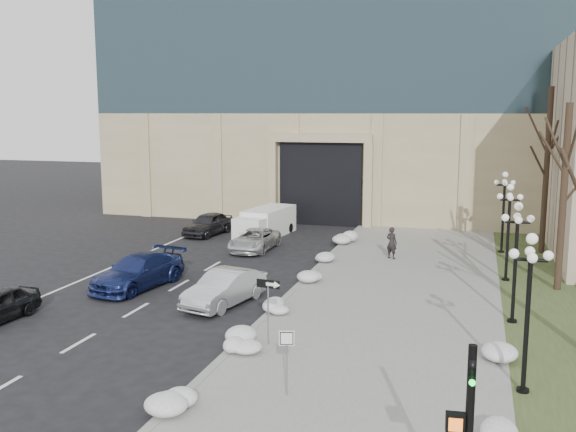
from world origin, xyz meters
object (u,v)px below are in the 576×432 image
object	(u,v)px
lamppost_d	(504,201)
car_d	(255,240)
car_e	(208,224)
lamppost_b	(516,246)
box_truck	(265,223)
one_way_sign	(272,292)
car_c	(138,271)
car_b	(225,288)
lamppost_a	(529,292)
lamppost_c	(509,219)
keep_sign	(287,349)
pedestrian	(392,243)

from	to	relation	value
lamppost_d	car_d	bearing A→B (deg)	-167.62
car_e	lamppost_b	distance (m)	23.15
lamppost_b	car_e	bearing A→B (deg)	143.70
lamppost_d	box_truck	bearing A→B (deg)	175.22
car_d	car_e	world-z (taller)	car_e
one_way_sign	box_truck	bearing A→B (deg)	115.95
car_c	lamppost_b	world-z (taller)	lamppost_b
car_c	car_d	size ratio (longest dim) A/B	1.17
car_b	lamppost_d	bearing A→B (deg)	62.79
car_d	lamppost_a	distance (m)	21.72
car_e	box_truck	distance (m)	3.87
box_truck	lamppost_d	size ratio (longest dim) A/B	1.25
car_c	lamppost_d	distance (m)	20.70
car_b	one_way_sign	xyz separation A→B (m)	(3.46, -4.24, 1.26)
lamppost_b	lamppost_d	distance (m)	13.00
car_e	lamppost_c	xyz separation A→B (m)	(18.57, -7.14, 2.32)
car_c	keep_sign	bearing A→B (deg)	-33.29
box_truck	lamppost_b	distance (m)	20.61
keep_sign	lamppost_c	xyz separation A→B (m)	(6.47, 15.18, 1.59)
car_b	lamppost_c	size ratio (longest dim) A/B	0.94
box_truck	car_c	bearing A→B (deg)	-89.94
lamppost_a	lamppost_c	distance (m)	13.00
car_c	pedestrian	xyz separation A→B (m)	(10.60, 8.83, 0.24)
lamppost_c	car_d	bearing A→B (deg)	166.23
keep_sign	pedestrian	bearing A→B (deg)	72.78
car_c	car_d	distance (m)	9.58
keep_sign	car_e	bearing A→B (deg)	103.14
one_way_sign	lamppost_d	bearing A→B (deg)	72.66
car_c	lamppost_b	distance (m)	16.64
car_b	lamppost_d	world-z (taller)	lamppost_d
car_d	lamppost_b	bearing A→B (deg)	-35.03
car_b	car_c	xyz separation A→B (m)	(-4.91, 1.44, 0.03)
car_e	box_truck	xyz separation A→B (m)	(3.82, 0.59, 0.13)
car_b	lamppost_b	world-z (taller)	lamppost_b
pedestrian	keep_sign	xyz separation A→B (m)	(-0.60, -18.18, 0.48)
lamppost_c	lamppost_d	world-z (taller)	same
keep_sign	lamppost_b	bearing A→B (deg)	38.00
car_e	lamppost_a	xyz separation A→B (m)	(18.57, -20.14, 2.32)
pedestrian	lamppost_a	bearing A→B (deg)	135.03
lamppost_d	lamppost_c	bearing A→B (deg)	-90.00
lamppost_d	keep_sign	bearing A→B (deg)	-106.60
one_way_sign	lamppost_a	bearing A→B (deg)	-3.64
car_d	lamppost_c	xyz separation A→B (m)	(13.99, -3.43, 2.45)
keep_sign	one_way_sign	bearing A→B (deg)	98.43
car_d	one_way_sign	bearing A→B (deg)	-68.09
lamppost_c	box_truck	bearing A→B (deg)	152.33
car_d	box_truck	world-z (taller)	box_truck
car_e	lamppost_d	bearing A→B (deg)	6.47
car_e	lamppost_a	bearing A→B (deg)	-38.88
box_truck	lamppost_a	bearing A→B (deg)	-47.31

